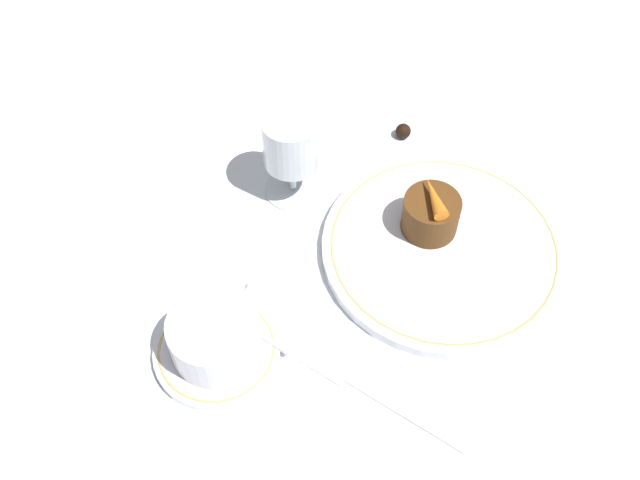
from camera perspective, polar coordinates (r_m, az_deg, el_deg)
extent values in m
plane|color=white|center=(0.86, 5.21, -1.71)|extent=(3.00, 3.00, 0.00)
cylinder|color=white|center=(0.87, 9.33, -0.69)|extent=(0.28, 0.28, 0.01)
torus|color=tan|center=(0.86, 9.38, -0.47)|extent=(0.26, 0.26, 0.00)
cylinder|color=white|center=(0.80, -7.86, -8.36)|extent=(0.13, 0.13, 0.01)
torus|color=tan|center=(0.79, -7.90, -8.23)|extent=(0.12, 0.12, 0.00)
cylinder|color=white|center=(0.77, -8.03, -7.30)|extent=(0.09, 0.09, 0.05)
cylinder|color=#9E7A4C|center=(0.77, -8.06, -7.19)|extent=(0.08, 0.08, 0.04)
torus|color=white|center=(0.79, -5.99, -4.05)|extent=(0.04, 0.01, 0.04)
cube|color=silver|center=(0.80, -5.07, -6.90)|extent=(0.02, 0.09, 0.00)
ellipsoid|color=silver|center=(0.82, -8.21, -4.84)|extent=(0.02, 0.02, 0.00)
cylinder|color=silver|center=(0.92, -2.05, 3.99)|extent=(0.07, 0.07, 0.01)
cylinder|color=silver|center=(0.90, -2.09, 5.06)|extent=(0.01, 0.01, 0.05)
cylinder|color=silver|center=(0.86, -2.20, 7.52)|extent=(0.07, 0.07, 0.06)
cylinder|color=#470A14|center=(0.87, -2.18, 6.95)|extent=(0.06, 0.06, 0.04)
cube|color=silver|center=(0.77, 6.37, -12.92)|extent=(0.03, 0.14, 0.01)
cube|color=silver|center=(0.79, 0.39, -9.50)|extent=(0.03, 0.05, 0.01)
cylinder|color=#563314|center=(0.86, 8.43, 1.94)|extent=(0.07, 0.07, 0.05)
cone|color=orange|center=(0.83, 8.69, 3.28)|extent=(0.05, 0.05, 0.02)
sphere|color=black|center=(0.98, 6.36, 8.25)|extent=(0.02, 0.02, 0.02)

